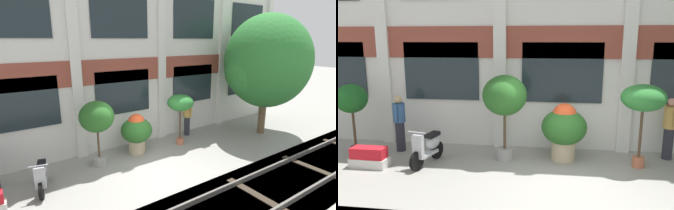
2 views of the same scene
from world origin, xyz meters
TOP-DOWN VIEW (x-y plane):
  - ground_plane at (0.00, 0.00)m, footprint 80.00×80.00m
  - apartment_facade at (0.00, 2.69)m, footprint 18.07×0.64m
  - potted_plant_stone_basin at (0.07, 1.55)m, footprint 1.19×1.19m
  - potted_plant_terracotta_small at (-5.76, 1.28)m, footprint 0.86×0.86m
  - potted_plant_tall_urn at (1.94, 1.28)m, footprint 1.07×1.07m
  - potted_plant_low_pan at (-1.49, 1.37)m, footprint 1.17×1.17m
  - potted_plant_square_trough at (-4.83, 0.38)m, footprint 0.98×0.45m
  - scooter_second_parked at (-3.41, 0.81)m, footprint 0.60×1.36m
  - resident_by_doorway at (2.86, 1.98)m, footprint 0.34×0.52m
  - resident_watching_tracks at (-4.57, 1.64)m, footprint 0.34×0.53m

SIDE VIEW (x-z plane):
  - ground_plane at x=0.00m, z-range 0.00..0.00m
  - potted_plant_square_trough at x=-4.83m, z-range -0.01..0.50m
  - scooter_second_parked at x=-3.41m, z-range -0.05..0.93m
  - resident_watching_tracks at x=-4.57m, z-range 0.06..1.68m
  - potted_plant_stone_basin at x=0.07m, z-range 0.11..1.65m
  - resident_by_doorway at x=2.86m, z-range 0.06..1.73m
  - potted_plant_terracotta_small at x=-5.76m, z-range 0.53..2.51m
  - potted_plant_low_pan at x=-1.49m, z-range 0.54..2.82m
  - potted_plant_tall_urn at x=1.94m, z-range 0.67..2.79m
  - apartment_facade at x=0.00m, z-range -0.02..8.44m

